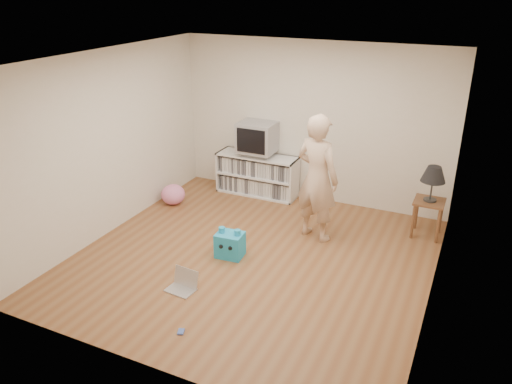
{
  "coord_description": "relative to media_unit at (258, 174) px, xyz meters",
  "views": [
    {
      "loc": [
        2.48,
        -5.22,
        3.44
      ],
      "look_at": [
        -0.14,
        0.4,
        0.78
      ],
      "focal_mm": 35.0,
      "sensor_mm": 36.0,
      "label": 1
    }
  ],
  "objects": [
    {
      "name": "walls",
      "position": [
        0.87,
        -2.04,
        0.95
      ],
      "size": [
        4.52,
        4.52,
        2.6
      ],
      "color": "silver",
      "rests_on": "ground"
    },
    {
      "name": "ceiling",
      "position": [
        0.87,
        -2.04,
        2.25
      ],
      "size": [
        4.5,
        4.5,
        0.01
      ],
      "primitive_type": "cube",
      "color": "white",
      "rests_on": "walls"
    },
    {
      "name": "plush_blue",
      "position": [
        0.56,
        -2.11,
        -0.18
      ],
      "size": [
        0.38,
        0.33,
        0.41
      ],
      "rotation": [
        0.0,
        0.0,
        0.09
      ],
      "color": "#1C9BD0",
      "rests_on": "ground"
    },
    {
      "name": "dvd_deck",
      "position": [
        0.0,
        -0.02,
        0.39
      ],
      "size": [
        0.45,
        0.35,
        0.07
      ],
      "primitive_type": "cube",
      "color": "gray",
      "rests_on": "media_unit"
    },
    {
      "name": "plush_pink",
      "position": [
        -1.08,
        -1.0,
        -0.18
      ],
      "size": [
        0.48,
        0.48,
        0.33
      ],
      "primitive_type": "ellipsoid",
      "rotation": [
        0.0,
        0.0,
        -0.28
      ],
      "color": "pink",
      "rests_on": "ground"
    },
    {
      "name": "laptop",
      "position": [
        0.41,
        -3.03,
        -0.29
      ],
      "size": [
        0.36,
        0.3,
        0.23
      ],
      "rotation": [
        0.0,
        0.0,
        -0.09
      ],
      "color": "silver",
      "rests_on": "ground"
    },
    {
      "name": "crt_tv",
      "position": [
        0.0,
        -0.02,
        0.67
      ],
      "size": [
        0.6,
        0.53,
        0.5
      ],
      "color": "#97979C",
      "rests_on": "dvd_deck"
    },
    {
      "name": "media_unit",
      "position": [
        0.0,
        0.0,
        0.0
      ],
      "size": [
        1.4,
        0.45,
        0.7
      ],
      "color": "white",
      "rests_on": "ground"
    },
    {
      "name": "person",
      "position": [
        1.41,
        -1.1,
        0.56
      ],
      "size": [
        0.76,
        0.61,
        1.82
      ],
      "primitive_type": "imported",
      "rotation": [
        0.0,
        0.0,
        2.83
      ],
      "color": "beige",
      "rests_on": "ground"
    },
    {
      "name": "table_lamp",
      "position": [
        2.86,
        -0.39,
        0.59
      ],
      "size": [
        0.34,
        0.34,
        0.52
      ],
      "color": "#333333",
      "rests_on": "side_table"
    },
    {
      "name": "ground",
      "position": [
        0.87,
        -2.04,
        -0.35
      ],
      "size": [
        4.5,
        4.5,
        0.0
      ],
      "primitive_type": "plane",
      "color": "brown",
      "rests_on": "ground"
    },
    {
      "name": "side_table",
      "position": [
        2.86,
        -0.39,
        0.07
      ],
      "size": [
        0.42,
        0.42,
        0.55
      ],
      "color": "brown",
      "rests_on": "ground"
    },
    {
      "name": "playing_cards",
      "position": [
        0.83,
        -3.73,
        -0.34
      ],
      "size": [
        0.09,
        0.11,
        0.02
      ],
      "primitive_type": "cube",
      "rotation": [
        0.0,
        0.0,
        0.37
      ],
      "color": "#4A67C7",
      "rests_on": "ground"
    }
  ]
}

